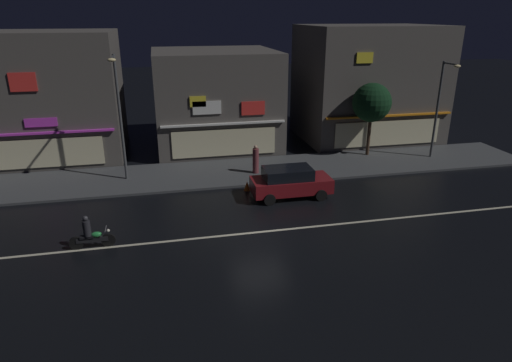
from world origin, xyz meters
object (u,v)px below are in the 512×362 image
Objects in this scene: parked_car_near_kerb at (290,182)px; motorcycle_following at (90,235)px; streetlamp_west at (119,109)px; traffic_cone at (247,186)px; streetlamp_mid at (440,102)px; pedestrian_on_sidewalk at (256,160)px.

parked_car_near_kerb reaches higher than motorcycle_following.
streetlamp_west reaches higher than traffic_cone.
streetlamp_mid is 3.38× the size of motorcycle_following.
streetlamp_west reaches higher than parked_car_near_kerb.
pedestrian_on_sidewalk is at bearing 67.00° from traffic_cone.
motorcycle_following is at bearing -159.58° from streetlamp_mid.
streetlamp_mid is at bearing 16.20° from motorcycle_following.
streetlamp_mid is at bearing 44.24° from pedestrian_on_sidewalk.
motorcycle_following is 3.45× the size of traffic_cone.
pedestrian_on_sidewalk reaches higher than parked_car_near_kerb.
streetlamp_mid is at bearing -159.54° from parked_car_near_kerb.
streetlamp_west is 13.11× the size of traffic_cone.
streetlamp_west is 1.12× the size of streetlamp_mid.
streetlamp_mid is 12.90m from pedestrian_on_sidewalk.
streetlamp_mid is 12.62m from parked_car_near_kerb.
streetlamp_mid is at bearing 11.94° from traffic_cone.
traffic_cone is (6.74, -2.83, -4.11)m from streetlamp_west.
traffic_cone is (-13.56, -2.87, -3.70)m from streetlamp_mid.
pedestrian_on_sidewalk reaches higher than motorcycle_following.
motorcycle_following is at bearing -97.44° from pedestrian_on_sidewalk.
streetlamp_mid is 1.49× the size of parked_car_near_kerb.
streetlamp_west is 3.79× the size of motorcycle_following.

